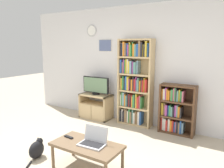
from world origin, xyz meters
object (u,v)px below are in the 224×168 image
object	(u,v)px
cat	(37,149)
coffee_table	(87,147)
laptop	(93,140)
television	(96,86)
bookshelf_tall	(134,82)
bookshelf_short	(175,110)
remote_near_laptop	(69,137)
tv_stand	(96,106)

from	to	relation	value
cat	coffee_table	bearing A→B (deg)	0.75
laptop	cat	xyz separation A→B (m)	(-0.97, -0.19, -0.31)
laptop	television	bearing A→B (deg)	121.34
bookshelf_tall	bookshelf_short	distance (m)	1.03
laptop	bookshelf_short	bearing A→B (deg)	69.54
coffee_table	remote_near_laptop	size ratio (longest dim) A/B	6.08
tv_stand	cat	distance (m)	2.06
television	remote_near_laptop	world-z (taller)	television
television	cat	world-z (taller)	television
bookshelf_short	cat	bearing A→B (deg)	-126.15
bookshelf_short	remote_near_laptop	distance (m)	2.22
bookshelf_tall	bookshelf_short	bearing A→B (deg)	-0.63
television	bookshelf_tall	size ratio (longest dim) A/B	0.37
laptop	remote_near_laptop	distance (m)	0.45
bookshelf_tall	laptop	bearing A→B (deg)	-80.51
bookshelf_tall	laptop	distance (m)	2.04
remote_near_laptop	cat	xyz separation A→B (m)	(-0.52, -0.17, -0.26)
coffee_table	remote_near_laptop	world-z (taller)	remote_near_laptop
tv_stand	television	bearing A→B (deg)	60.03
television	coffee_table	distance (m)	2.30
television	bookshelf_tall	distance (m)	0.98
tv_stand	cat	bearing A→B (deg)	-80.84
tv_stand	bookshelf_tall	world-z (taller)	bookshelf_tall
bookshelf_short	cat	size ratio (longest dim) A/B	2.20
bookshelf_tall	coffee_table	size ratio (longest dim) A/B	1.89
laptop	remote_near_laptop	size ratio (longest dim) A/B	2.33
bookshelf_tall	remote_near_laptop	distance (m)	2.05
coffee_table	remote_near_laptop	xyz separation A→B (m)	(-0.36, 0.03, 0.05)
bookshelf_short	television	bearing A→B (deg)	-177.16
bookshelf_short	coffee_table	distance (m)	2.11
tv_stand	cat	xyz separation A→B (m)	(0.33, -2.03, -0.15)
television	coffee_table	xyz separation A→B (m)	(1.21, -1.90, -0.46)
coffee_table	television	bearing A→B (deg)	122.41
bookshelf_tall	coffee_table	xyz separation A→B (m)	(0.25, -2.00, -0.60)
laptop	remote_near_laptop	bearing A→B (deg)	179.05
remote_near_laptop	cat	size ratio (longest dim) A/B	0.36
bookshelf_short	coffee_table	size ratio (longest dim) A/B	1.00
television	remote_near_laptop	xyz separation A→B (m)	(0.84, -1.87, -0.40)
bookshelf_tall	bookshelf_short	xyz separation A→B (m)	(0.92, -0.01, -0.46)
cat	tv_stand	bearing A→B (deg)	90.85
remote_near_laptop	laptop	bearing A→B (deg)	98.17
coffee_table	remote_near_laptop	distance (m)	0.37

